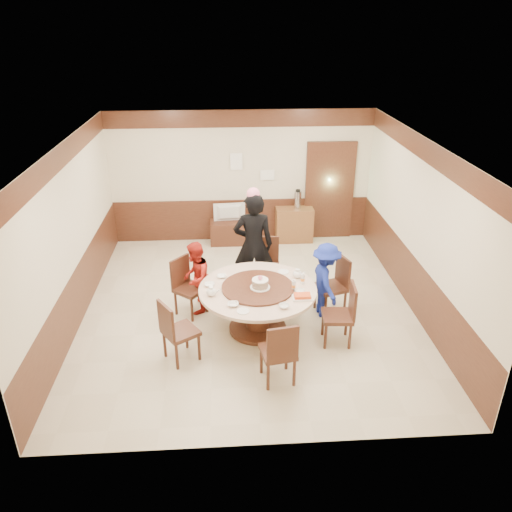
{
  "coord_description": "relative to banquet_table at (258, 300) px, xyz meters",
  "views": [
    {
      "loc": [
        -0.36,
        -7.24,
        4.48
      ],
      "look_at": [
        0.1,
        -0.24,
        1.1
      ],
      "focal_mm": 35.0,
      "sensor_mm": 36.0,
      "label": 1
    }
  ],
  "objects": [
    {
      "name": "chair_3",
      "position": [
        -1.16,
        -0.67,
        -0.23
      ],
      "size": [
        0.61,
        0.61,
        0.97
      ],
      "rotation": [
        0.0,
        0.0,
        5.29
      ],
      "color": "#432115",
      "rests_on": "ground"
    },
    {
      "name": "bowl_4",
      "position": [
        -0.73,
        0.12,
        0.24
      ],
      "size": [
        0.16,
        0.16,
        0.04
      ],
      "primitive_type": "imported",
      "color": "white",
      "rests_on": "banquet_table"
    },
    {
      "name": "chair_5",
      "position": [
        1.18,
        -0.4,
        -0.23
      ],
      "size": [
        0.48,
        0.47,
        0.97
      ],
      "rotation": [
        0.0,
        0.0,
        7.78
      ],
      "color": "#432115",
      "rests_on": "ground"
    },
    {
      "name": "bowl_0",
      "position": [
        -0.55,
        0.38,
        0.23
      ],
      "size": [
        0.14,
        0.14,
        0.04
      ],
      "primitive_type": "imported",
      "color": "white",
      "rests_on": "banquet_table"
    },
    {
      "name": "television",
      "position": [
        -0.37,
        3.39,
        0.16
      ],
      "size": [
        0.68,
        0.14,
        0.39
      ],
      "primitive_type": "imported",
      "rotation": [
        0.0,
        0.0,
        3.22
      ],
      "color": "gray",
      "rests_on": "tv_stand"
    },
    {
      "name": "saucer_far",
      "position": [
        0.45,
        0.5,
        0.22
      ],
      "size": [
        0.18,
        0.18,
        0.01
      ],
      "primitive_type": "cylinder",
      "color": "white",
      "rests_on": "banquet_table"
    },
    {
      "name": "bottle_0",
      "position": [
        0.54,
        -0.1,
        0.3
      ],
      "size": [
        0.06,
        0.06,
        0.16
      ],
      "primitive_type": "cylinder",
      "color": "white",
      "rests_on": "banquet_table"
    },
    {
      "name": "saucer_near",
      "position": [
        -0.25,
        -0.65,
        0.22
      ],
      "size": [
        0.18,
        0.18,
        0.01
      ],
      "primitive_type": "cylinder",
      "color": "white",
      "rests_on": "banquet_table"
    },
    {
      "name": "birthday_cake",
      "position": [
        0.03,
        -0.04,
        0.32
      ],
      "size": [
        0.31,
        0.31,
        0.2
      ],
      "color": "white",
      "rests_on": "banquet_table"
    },
    {
      "name": "bottle_1",
      "position": [
        0.7,
        0.1,
        0.3
      ],
      "size": [
        0.06,
        0.06,
        0.16
      ],
      "primitive_type": "cylinder",
      "color": "white",
      "rests_on": "banquet_table"
    },
    {
      "name": "bowl_2",
      "position": [
        -0.39,
        -0.48,
        0.24
      ],
      "size": [
        0.16,
        0.16,
        0.04
      ],
      "primitive_type": "imported",
      "color": "white",
      "rests_on": "banquet_table"
    },
    {
      "name": "bowl_1",
      "position": [
        0.33,
        -0.59,
        0.24
      ],
      "size": [
        0.15,
        0.15,
        0.05
      ],
      "primitive_type": "imported",
      "color": "white",
      "rests_on": "banquet_table"
    },
    {
      "name": "side_cabinet",
      "position": [
        1.03,
        3.42,
        -0.16
      ],
      "size": [
        0.8,
        0.4,
        0.75
      ],
      "primitive_type": "cube",
      "color": "brown",
      "rests_on": "ground"
    },
    {
      "name": "notice_right",
      "position": [
        0.45,
        3.59,
        0.92
      ],
      "size": [
        0.3,
        0.0,
        0.22
      ],
      "primitive_type": "cube",
      "color": "white",
      "rests_on": "room"
    },
    {
      "name": "chair_0",
      "position": [
        1.26,
        0.48,
        -0.23
      ],
      "size": [
        0.56,
        0.56,
        0.97
      ],
      "rotation": [
        0.0,
        0.0,
        1.89
      ],
      "color": "#432115",
      "rests_on": "ground"
    },
    {
      "name": "chair_1",
      "position": [
        0.25,
        1.27,
        -0.23
      ],
      "size": [
        0.48,
        0.49,
        0.97
      ],
      "rotation": [
        0.0,
        0.0,
        3.04
      ],
      "color": "#432115",
      "rests_on": "ground"
    },
    {
      "name": "bowl_3",
      "position": [
        0.62,
        -0.18,
        0.24
      ],
      "size": [
        0.15,
        0.15,
        0.05
      ],
      "primitive_type": "imported",
      "color": "white",
      "rests_on": "banquet_table"
    },
    {
      "name": "chair_4",
      "position": [
        0.19,
        -1.23,
        -0.23
      ],
      "size": [
        0.51,
        0.52,
        0.97
      ],
      "rotation": [
        0.0,
        0.0,
        6.46
      ],
      "color": "#432115",
      "rests_on": "ground"
    },
    {
      "name": "chair_2",
      "position": [
        -1.08,
        0.57,
        -0.23
      ],
      "size": [
        0.62,
        0.62,
        0.97
      ],
      "rotation": [
        0.0,
        0.0,
        4.02
      ],
      "color": "#432115",
      "rests_on": "ground"
    },
    {
      "name": "teapot_right",
      "position": [
        0.65,
        0.3,
        0.28
      ],
      "size": [
        0.17,
        0.15,
        0.13
      ],
      "primitive_type": "ellipsoid",
      "color": "white",
      "rests_on": "banquet_table"
    },
    {
      "name": "person_red",
      "position": [
        -0.97,
        0.64,
        0.08
      ],
      "size": [
        0.56,
        0.67,
        1.23
      ],
      "primitive_type": "imported",
      "rotation": [
        0.0,
        0.0,
        4.54
      ],
      "color": "#AB1F16",
      "rests_on": "ground"
    },
    {
      "name": "shrimp_platter",
      "position": [
        0.63,
        -0.34,
        0.24
      ],
      "size": [
        0.3,
        0.2,
        0.06
      ],
      "color": "white",
      "rests_on": "banquet_table"
    },
    {
      "name": "notice_left",
      "position": [
        -0.2,
        3.59,
        1.22
      ],
      "size": [
        0.25,
        0.0,
        0.35
      ],
      "primitive_type": "cube",
      "color": "white",
      "rests_on": "room"
    },
    {
      "name": "person_blue",
      "position": [
        1.13,
        0.39,
        0.1
      ],
      "size": [
        0.56,
        0.87,
        1.27
      ],
      "primitive_type": "imported",
      "rotation": [
        0.0,
        0.0,
        1.69
      ],
      "color": "navy",
      "rests_on": "ground"
    },
    {
      "name": "thermos",
      "position": [
        1.09,
        3.42,
        0.41
      ],
      "size": [
        0.15,
        0.15,
        0.38
      ],
      "primitive_type": "cylinder",
      "color": "silver",
      "rests_on": "side_cabinet"
    },
    {
      "name": "room",
      "position": [
        -0.09,
        0.65,
        0.55
      ],
      "size": [
        6.0,
        6.04,
        2.84
      ],
      "color": "beige",
      "rests_on": "ground"
    },
    {
      "name": "banquet_table",
      "position": [
        0.0,
        0.0,
        0.0
      ],
      "size": [
        1.8,
        1.8,
        0.78
      ],
      "color": "#432115",
      "rests_on": "ground"
    },
    {
      "name": "teapot_left",
      "position": [
        -0.7,
        -0.18,
        0.28
      ],
      "size": [
        0.17,
        0.15,
        0.13
      ],
      "primitive_type": "ellipsoid",
      "color": "white",
      "rests_on": "banquet_table"
    },
    {
      "name": "tv_stand",
      "position": [
        -0.37,
        3.39,
        -0.28
      ],
      "size": [
        0.85,
        0.45,
        0.5
      ],
      "primitive_type": "cube",
      "color": "#432115",
      "rests_on": "ground"
    },
    {
      "name": "person_standing",
      "position": [
        0.0,
        1.16,
        0.41
      ],
      "size": [
        0.69,
        0.45,
        1.88
      ],
      "primitive_type": "imported",
      "rotation": [
        0.0,
        0.0,
        3.15
      ],
      "color": "black",
      "rests_on": "ground"
    }
  ]
}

